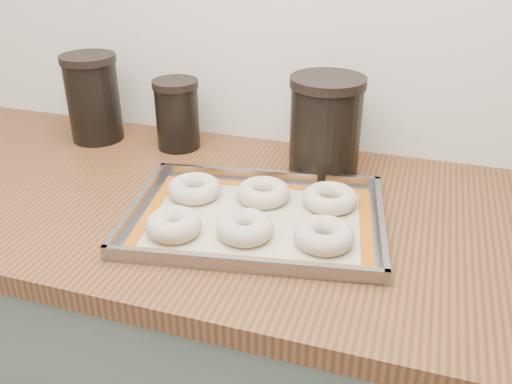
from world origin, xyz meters
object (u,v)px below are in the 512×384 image
(bagel_back_mid, at_px, (263,192))
(bagel_back_right, at_px, (330,198))
(bagel_front_left, at_px, (174,225))
(canister_left, at_px, (93,98))
(bagel_back_left, at_px, (194,189))
(canister_right, at_px, (325,126))
(baking_tray, at_px, (256,217))
(bagel_front_right, at_px, (324,235))
(bagel_front_mid, at_px, (245,227))
(canister_mid, at_px, (177,114))

(bagel_back_mid, height_order, bagel_back_right, bagel_back_mid)
(bagel_front_left, height_order, canister_left, canister_left)
(bagel_back_left, bearing_deg, bagel_front_left, -80.77)
(canister_right, bearing_deg, bagel_front_left, -119.76)
(baking_tray, distance_m, bagel_front_right, 0.14)
(bagel_front_right, distance_m, bagel_back_right, 0.14)
(bagel_front_mid, height_order, canister_mid, canister_mid)
(bagel_back_right, distance_m, canister_mid, 0.45)
(bagel_back_left, height_order, canister_right, canister_right)
(bagel_back_left, xyz_separation_m, canister_right, (0.22, 0.20, 0.08))
(baking_tray, bearing_deg, canister_right, 73.11)
(bagel_front_mid, bearing_deg, baking_tray, 90.76)
(bagel_back_mid, bearing_deg, bagel_back_right, 7.88)
(bagel_front_left, distance_m, bagel_front_right, 0.26)
(bagel_front_right, height_order, canister_left, canister_left)
(canister_left, bearing_deg, bagel_front_left, -43.25)
(bagel_back_right, bearing_deg, bagel_back_mid, -172.12)
(bagel_front_left, xyz_separation_m, canister_mid, (-0.16, 0.37, 0.06))
(bagel_front_right, relative_size, canister_left, 0.49)
(canister_left, xyz_separation_m, canister_right, (0.57, -0.02, 0.00))
(bagel_front_mid, distance_m, bagel_back_left, 0.18)
(bagel_front_left, height_order, bagel_back_mid, bagel_front_left)
(baking_tray, relative_size, canister_right, 2.42)
(baking_tray, relative_size, canister_left, 2.44)
(bagel_front_right, xyz_separation_m, canister_mid, (-0.42, 0.32, 0.06))
(baking_tray, distance_m, bagel_back_right, 0.15)
(baking_tray, height_order, bagel_front_left, bagel_front_left)
(bagel_back_left, bearing_deg, canister_mid, 121.57)
(bagel_front_mid, distance_m, bagel_back_mid, 0.14)
(baking_tray, relative_size, canister_mid, 3.11)
(bagel_front_right, relative_size, canister_mid, 0.62)
(bagel_back_mid, xyz_separation_m, canister_right, (0.08, 0.17, 0.08))
(bagel_front_left, xyz_separation_m, bagel_front_mid, (0.12, 0.03, -0.00))
(bagel_front_right, distance_m, bagel_back_mid, 0.19)
(baking_tray, distance_m, bagel_back_left, 0.15)
(bagel_front_mid, distance_m, bagel_back_right, 0.19)
(canister_left, bearing_deg, canister_right, -1.71)
(bagel_front_mid, distance_m, canister_left, 0.60)
(bagel_front_right, distance_m, bagel_back_left, 0.29)
(baking_tray, xyz_separation_m, bagel_front_left, (-0.12, -0.09, 0.02))
(bagel_front_left, relative_size, canister_right, 0.46)
(bagel_back_left, relative_size, bagel_back_right, 0.99)
(bagel_front_right, bearing_deg, canister_left, 154.09)
(bagel_front_right, height_order, canister_mid, canister_mid)
(bagel_back_left, distance_m, canister_left, 0.42)
(bagel_back_mid, bearing_deg, bagel_front_right, -39.44)
(bagel_front_right, xyz_separation_m, bagel_back_right, (-0.02, 0.14, -0.00))
(bagel_back_right, height_order, canister_right, canister_right)
(bagel_front_left, distance_m, bagel_back_right, 0.30)
(bagel_back_left, height_order, canister_left, canister_left)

